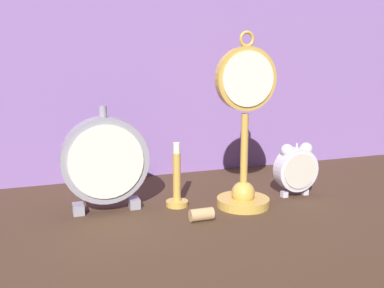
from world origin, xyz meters
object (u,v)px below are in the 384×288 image
object	(u,v)px
alarm_clock_twin_bell	(296,167)
pocket_watch_on_stand	(245,138)
wine_cork	(201,214)
mantel_clock_silver	(105,161)
brass_candlestick	(177,186)

from	to	relation	value
alarm_clock_twin_bell	pocket_watch_on_stand	bearing A→B (deg)	-170.62
pocket_watch_on_stand	alarm_clock_twin_bell	distance (m)	0.15
pocket_watch_on_stand	wine_cork	bearing A→B (deg)	-157.53
pocket_watch_on_stand	alarm_clock_twin_bell	xyz separation A→B (m)	(0.13, 0.02, -0.07)
alarm_clock_twin_bell	mantel_clock_silver	bearing A→B (deg)	174.07
mantel_clock_silver	brass_candlestick	bearing A→B (deg)	-7.35
wine_cork	pocket_watch_on_stand	bearing A→B (deg)	22.47
pocket_watch_on_stand	alarm_clock_twin_bell	bearing A→B (deg)	9.38
pocket_watch_on_stand	alarm_clock_twin_bell	size ratio (longest dim) A/B	2.96
pocket_watch_on_stand	mantel_clock_silver	bearing A→B (deg)	166.41
pocket_watch_on_stand	mantel_clock_silver	world-z (taller)	pocket_watch_on_stand
alarm_clock_twin_bell	brass_candlestick	distance (m)	0.25
alarm_clock_twin_bell	brass_candlestick	world-z (taller)	brass_candlestick
wine_cork	brass_candlestick	bearing A→B (deg)	101.44
pocket_watch_on_stand	brass_candlestick	bearing A→B (deg)	159.91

